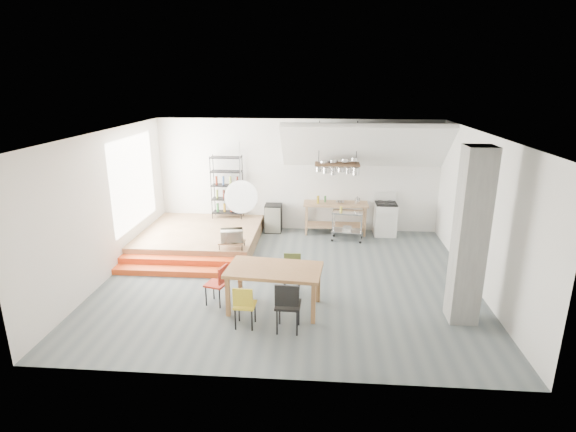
# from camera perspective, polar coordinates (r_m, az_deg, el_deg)

# --- Properties ---
(floor) EXTENTS (8.00, 8.00, 0.00)m
(floor) POSITION_cam_1_polar(r_m,az_deg,el_deg) (10.07, 0.04, -7.94)
(floor) COLOR #535C60
(floor) RESTS_ON ground
(wall_back) EXTENTS (8.00, 0.04, 3.20)m
(wall_back) POSITION_cam_1_polar(r_m,az_deg,el_deg) (12.90, 1.23, 5.15)
(wall_back) COLOR silver
(wall_back) RESTS_ON ground
(wall_left) EXTENTS (0.04, 7.00, 3.20)m
(wall_left) POSITION_cam_1_polar(r_m,az_deg,el_deg) (10.58, -22.10, 1.24)
(wall_left) COLOR silver
(wall_left) RESTS_ON ground
(wall_right) EXTENTS (0.04, 7.00, 3.20)m
(wall_right) POSITION_cam_1_polar(r_m,az_deg,el_deg) (10.04, 23.44, 0.28)
(wall_right) COLOR silver
(wall_right) RESTS_ON ground
(ceiling) EXTENTS (8.00, 7.00, 0.02)m
(ceiling) POSITION_cam_1_polar(r_m,az_deg,el_deg) (9.19, 0.05, 10.46)
(ceiling) COLOR white
(ceiling) RESTS_ON wall_back
(slope_ceiling) EXTENTS (4.40, 1.44, 1.32)m
(slope_ceiling) POSITION_cam_1_polar(r_m,az_deg,el_deg) (12.18, 9.69, 8.75)
(slope_ceiling) COLOR white
(slope_ceiling) RESTS_ON wall_back
(window_pane) EXTENTS (0.02, 2.50, 2.20)m
(window_pane) POSITION_cam_1_polar(r_m,az_deg,el_deg) (11.85, -18.99, 4.15)
(window_pane) COLOR white
(window_pane) RESTS_ON wall_left
(platform) EXTENTS (3.00, 3.00, 0.40)m
(platform) POSITION_cam_1_polar(r_m,az_deg,el_deg) (12.25, -10.99, -2.63)
(platform) COLOR olive
(platform) RESTS_ON ground
(step_lower) EXTENTS (3.00, 0.35, 0.13)m
(step_lower) POSITION_cam_1_polar(r_m,az_deg,el_deg) (10.56, -13.69, -6.83)
(step_lower) COLOR #E44C1A
(step_lower) RESTS_ON ground
(step_upper) EXTENTS (3.00, 0.35, 0.27)m
(step_upper) POSITION_cam_1_polar(r_m,az_deg,el_deg) (10.84, -13.15, -5.78)
(step_upper) COLOR #E44C1A
(step_upper) RESTS_ON ground
(concrete_column) EXTENTS (0.50, 0.50, 3.20)m
(concrete_column) POSITION_cam_1_polar(r_m,az_deg,el_deg) (8.47, 22.10, -2.51)
(concrete_column) COLOR gray
(concrete_column) RESTS_ON ground
(kitchen_counter) EXTENTS (1.80, 0.60, 0.91)m
(kitchen_counter) POSITION_cam_1_polar(r_m,az_deg,el_deg) (12.79, 6.05, 0.45)
(kitchen_counter) COLOR olive
(kitchen_counter) RESTS_ON ground
(stove) EXTENTS (0.60, 0.60, 1.18)m
(stove) POSITION_cam_1_polar(r_m,az_deg,el_deg) (12.96, 12.22, -0.30)
(stove) COLOR white
(stove) RESTS_ON ground
(pot_rack) EXTENTS (1.20, 0.50, 1.43)m
(pot_rack) POSITION_cam_1_polar(r_m,az_deg,el_deg) (12.25, 6.40, 6.21)
(pot_rack) COLOR #3E2619
(pot_rack) RESTS_ON ceiling
(wire_shelving) EXTENTS (0.88, 0.38, 1.80)m
(wire_shelving) POSITION_cam_1_polar(r_m,az_deg,el_deg) (12.93, -7.75, 3.79)
(wire_shelving) COLOR black
(wire_shelving) RESTS_ON platform
(microwave_shelf) EXTENTS (0.60, 0.40, 0.16)m
(microwave_shelf) POSITION_cam_1_polar(r_m,az_deg,el_deg) (10.74, -7.13, -3.30)
(microwave_shelf) COLOR olive
(microwave_shelf) RESTS_ON platform
(paper_lantern) EXTENTS (0.60, 0.60, 0.60)m
(paper_lantern) POSITION_cam_1_polar(r_m,az_deg,el_deg) (8.19, -5.97, 2.43)
(paper_lantern) COLOR white
(paper_lantern) RESTS_ON ceiling
(dining_table) EXTENTS (1.85, 1.15, 0.84)m
(dining_table) POSITION_cam_1_polar(r_m,az_deg,el_deg) (8.53, -1.75, -7.20)
(dining_table) COLOR #986637
(dining_table) RESTS_ON ground
(chair_mustard) EXTENTS (0.38, 0.38, 0.81)m
(chair_mustard) POSITION_cam_1_polar(r_m,az_deg,el_deg) (8.05, -5.59, -10.97)
(chair_mustard) COLOR gold
(chair_mustard) RESTS_ON ground
(chair_black) EXTENTS (0.45, 0.45, 0.95)m
(chair_black) POSITION_cam_1_polar(r_m,az_deg,el_deg) (7.84, -0.05, -10.97)
(chair_black) COLOR black
(chair_black) RESTS_ON ground
(chair_olive) EXTENTS (0.38, 0.38, 0.81)m
(chair_olive) POSITION_cam_1_polar(r_m,az_deg,el_deg) (9.31, 0.52, -6.84)
(chair_olive) COLOR #576630
(chair_olive) RESTS_ON ground
(chair_red) EXTENTS (0.46, 0.46, 0.82)m
(chair_red) POSITION_cam_1_polar(r_m,az_deg,el_deg) (8.90, -8.76, -8.20)
(chair_red) COLOR red
(chair_red) RESTS_ON ground
(rolling_cart) EXTENTS (0.88, 0.57, 0.82)m
(rolling_cart) POSITION_cam_1_polar(r_m,az_deg,el_deg) (12.31, 7.54, -0.73)
(rolling_cart) COLOR silver
(rolling_cart) RESTS_ON ground
(mini_fridge) EXTENTS (0.47, 0.47, 0.81)m
(mini_fridge) POSITION_cam_1_polar(r_m,az_deg,el_deg) (12.97, -1.87, -0.26)
(mini_fridge) COLOR black
(mini_fridge) RESTS_ON ground
(microwave) EXTENTS (0.59, 0.46, 0.29)m
(microwave) POSITION_cam_1_polar(r_m,az_deg,el_deg) (10.68, -7.16, -2.48)
(microwave) COLOR beige
(microwave) RESTS_ON microwave_shelf
(bowl) EXTENTS (0.26, 0.26, 0.06)m
(bowl) POSITION_cam_1_polar(r_m,az_deg,el_deg) (12.66, 6.62, 1.73)
(bowl) COLOR silver
(bowl) RESTS_ON kitchen_counter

